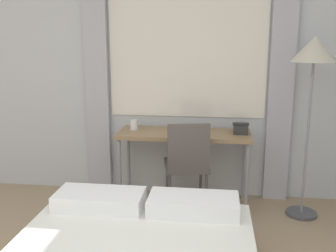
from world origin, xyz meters
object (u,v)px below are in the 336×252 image
(book, at_px, (195,130))
(telephone, at_px, (241,129))
(desk, at_px, (184,139))
(desk_chair, at_px, (187,161))
(standing_lamp, at_px, (314,62))
(mug, at_px, (134,125))

(book, bearing_deg, telephone, -4.08)
(desk, distance_m, desk_chair, 0.29)
(desk_chair, height_order, telephone, desk_chair)
(desk, distance_m, telephone, 0.56)
(standing_lamp, relative_size, mug, 16.88)
(book, relative_size, mug, 2.71)
(standing_lamp, distance_m, mug, 1.78)
(desk_chair, bearing_deg, telephone, 16.43)
(desk, height_order, standing_lamp, standing_lamp)
(telephone, height_order, book, telephone)
(telephone, relative_size, mug, 1.61)
(desk, bearing_deg, book, 27.38)
(telephone, distance_m, mug, 1.05)
(telephone, bearing_deg, desk_chair, -152.43)
(desk, xyz_separation_m, book, (0.10, 0.05, 0.08))
(desk_chair, relative_size, mug, 9.20)
(desk_chair, height_order, mug, desk_chair)
(standing_lamp, bearing_deg, book, 170.12)
(standing_lamp, xyz_separation_m, mug, (-1.65, 0.17, -0.65))
(desk_chair, relative_size, book, 3.40)
(desk, xyz_separation_m, mug, (-0.51, 0.04, 0.12))
(desk_chair, xyz_separation_m, standing_lamp, (1.09, 0.11, 0.92))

